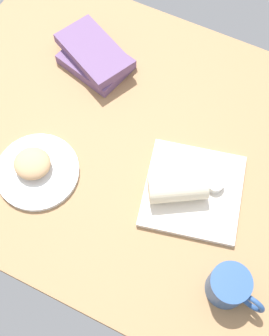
# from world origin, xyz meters

# --- Properties ---
(dining_table) EXTENTS (1.10, 0.90, 0.04)m
(dining_table) POSITION_xyz_m (0.00, 0.00, 0.02)
(dining_table) COLOR #9E754C
(dining_table) RESTS_ON ground
(round_plate) EXTENTS (0.22, 0.22, 0.01)m
(round_plate) POSITION_xyz_m (-0.15, -0.19, 0.05)
(round_plate) COLOR white
(round_plate) RESTS_ON dining_table
(scone_pastry) EXTENTS (0.11, 0.11, 0.04)m
(scone_pastry) POSITION_xyz_m (-0.16, -0.19, 0.08)
(scone_pastry) COLOR tan
(scone_pastry) RESTS_ON round_plate
(square_plate) EXTENTS (0.29, 0.29, 0.02)m
(square_plate) POSITION_xyz_m (0.24, -0.06, 0.05)
(square_plate) COLOR silver
(square_plate) RESTS_ON dining_table
(sauce_cup) EXTENTS (0.04, 0.04, 0.02)m
(sauce_cup) POSITION_xyz_m (0.28, -0.03, 0.07)
(sauce_cup) COLOR silver
(sauce_cup) RESTS_ON square_plate
(breakfast_wrap) EXTENTS (0.16, 0.13, 0.07)m
(breakfast_wrap) POSITION_xyz_m (0.20, -0.09, 0.09)
(breakfast_wrap) COLOR #F0E3BF
(breakfast_wrap) RESTS_ON square_plate
(book_stack) EXTENTS (0.25, 0.21, 0.06)m
(book_stack) POSITION_xyz_m (-0.17, 0.18, 0.07)
(book_stack) COLOR #6B4C7A
(book_stack) RESTS_ON dining_table
(coffee_mug) EXTENTS (0.14, 0.09, 0.09)m
(coffee_mug) POSITION_xyz_m (0.41, -0.26, 0.09)
(coffee_mug) COLOR #2D518C
(coffee_mug) RESTS_ON dining_table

